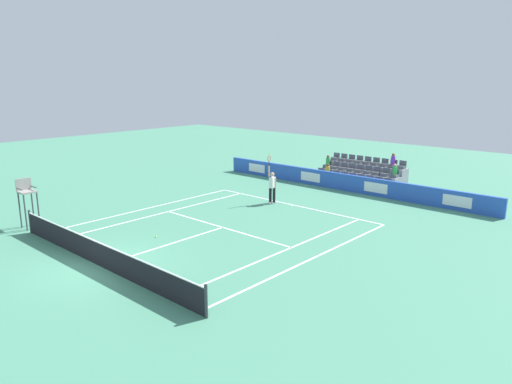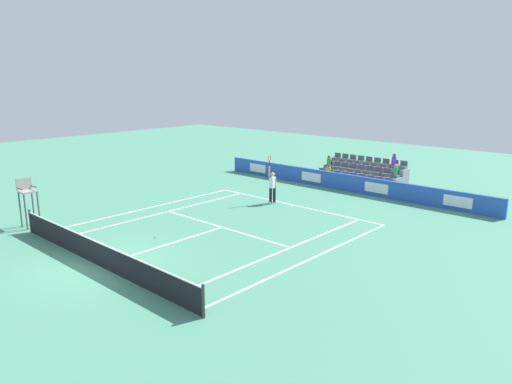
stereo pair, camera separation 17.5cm
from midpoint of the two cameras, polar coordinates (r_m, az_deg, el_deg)
ground_plane at (r=19.01m, az=-18.46°, el=-8.43°), size 80.00×80.00×0.00m
line_baseline at (r=26.52m, az=4.34°, el=-1.57°), size 10.97×0.10×0.01m
line_service at (r=22.59m, az=-4.25°, el=-4.25°), size 8.23×0.10×0.01m
line_centre_service at (r=20.63m, az=-10.71°, el=-6.20°), size 0.10×6.40×0.01m
line_singles_sideline_left at (r=25.34m, az=-11.46°, el=-2.52°), size 0.10×11.89×0.01m
line_singles_sideline_right at (r=19.63m, az=3.19°, el=-7.01°), size 0.10×11.89×0.01m
line_doubles_sideline_left at (r=26.42m, az=-13.24°, el=-1.95°), size 0.10×11.89×0.01m
line_doubles_sideline_right at (r=18.86m, az=6.46°, el=-7.95°), size 0.10×11.89×0.01m
line_centre_mark at (r=26.44m, az=4.21°, el=-1.61°), size 0.10×0.20×0.01m
sponsor_barrier at (r=30.40m, az=10.14°, el=1.21°), size 19.06×0.22×1.05m
tennis_net at (r=18.84m, az=-18.57°, el=-7.03°), size 11.97×0.10×1.07m
tennis_player at (r=26.61m, az=1.76°, el=0.71°), size 0.53×0.39×2.85m
umpire_chair at (r=24.60m, az=-25.96°, el=-0.46°), size 0.70×0.70×2.34m
stadium_stand at (r=32.35m, az=12.32°, el=1.88°), size 5.58×2.85×2.19m
loose_tennis_ball at (r=21.60m, az=-12.13°, el=-5.28°), size 0.07×0.07×0.07m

